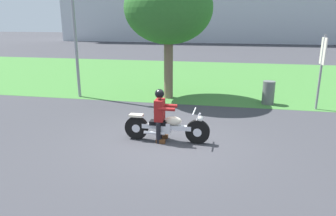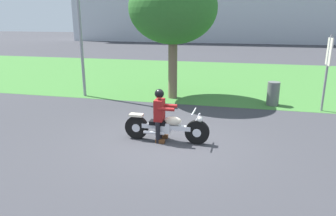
% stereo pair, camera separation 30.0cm
% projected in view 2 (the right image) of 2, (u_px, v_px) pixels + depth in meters
% --- Properties ---
extents(ground, '(120.00, 120.00, 0.00)m').
position_uv_depth(ground, '(166.00, 142.00, 8.25)').
color(ground, '#38383D').
extents(grass_verge, '(60.00, 12.00, 0.01)m').
position_uv_depth(grass_verge, '(208.00, 77.00, 17.35)').
color(grass_verge, '#3D7533').
rests_on(grass_verge, ground).
extents(motorcycle_lead, '(2.26, 0.66, 0.87)m').
position_uv_depth(motorcycle_lead, '(166.00, 127.00, 8.19)').
color(motorcycle_lead, black).
rests_on(motorcycle_lead, ground).
extents(rider_lead, '(0.55, 0.48, 1.39)m').
position_uv_depth(rider_lead, '(160.00, 111.00, 8.11)').
color(rider_lead, black).
rests_on(rider_lead, ground).
extents(tree_roadside, '(3.37, 3.37, 4.83)m').
position_uv_depth(tree_roadside, '(173.00, 9.00, 11.86)').
color(tree_roadside, brown).
rests_on(tree_roadside, ground).
extents(streetlight_pole, '(0.96, 0.20, 5.44)m').
position_uv_depth(streetlight_pole, '(82.00, 10.00, 12.15)').
color(streetlight_pole, gray).
rests_on(streetlight_pole, ground).
extents(trash_can, '(0.44, 0.44, 0.87)m').
position_uv_depth(trash_can, '(273.00, 94.00, 11.61)').
color(trash_can, '#595E5B').
rests_on(trash_can, ground).
extents(sign_banner, '(0.08, 0.60, 2.60)m').
position_uv_depth(sign_banner, '(328.00, 62.00, 10.52)').
color(sign_banner, gray).
rests_on(sign_banner, ground).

